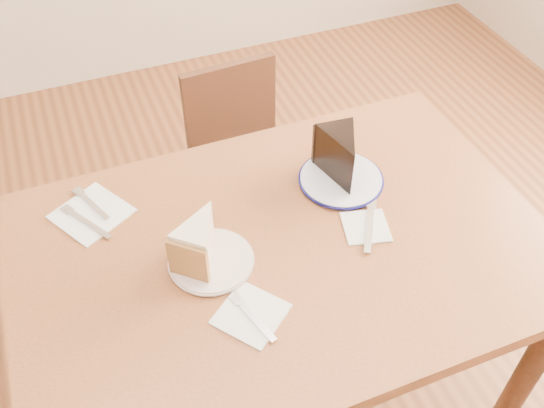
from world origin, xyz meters
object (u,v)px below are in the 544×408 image
(table, at_px, (282,272))
(plate_cream, at_px, (211,261))
(plate_navy, at_px, (341,179))
(carrot_cake, at_px, (201,239))
(chair_far, at_px, (246,168))
(chocolate_cake, at_px, (342,160))

(table, bearing_deg, plate_cream, 176.71)
(plate_navy, relative_size, carrot_cake, 1.66)
(plate_cream, bearing_deg, plate_navy, 18.94)
(table, bearing_deg, carrot_cake, 169.61)
(plate_cream, height_order, carrot_cake, carrot_cake)
(table, xyz_separation_m, chair_far, (0.13, 0.62, -0.23))
(table, xyz_separation_m, carrot_cake, (-0.18, 0.03, 0.16))
(plate_cream, bearing_deg, chair_far, 64.53)
(table, distance_m, chair_far, 0.68)
(chair_far, relative_size, plate_navy, 3.72)
(chocolate_cake, bearing_deg, carrot_cake, 21.62)
(table, height_order, chocolate_cake, chocolate_cake)
(chair_far, distance_m, carrot_cake, 0.77)
(table, bearing_deg, chocolate_cake, 33.80)
(chair_far, height_order, chocolate_cake, chocolate_cake)
(chair_far, relative_size, carrot_cake, 6.18)
(chocolate_cake, bearing_deg, table, 39.48)
(table, relative_size, plate_navy, 5.94)
(plate_cream, relative_size, chocolate_cake, 1.32)
(chair_far, xyz_separation_m, carrot_cake, (-0.30, -0.59, 0.39))
(chair_far, bearing_deg, table, 74.93)
(plate_navy, height_order, carrot_cake, carrot_cake)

